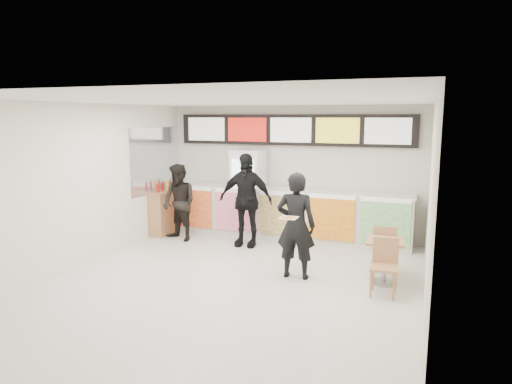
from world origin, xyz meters
The scene contains 15 objects.
floor centered at (0.00, 0.00, 0.00)m, with size 7.00×7.00×0.00m, color beige.
ceiling centered at (0.00, 0.00, 3.00)m, with size 7.00×7.00×0.00m, color white.
wall_back centered at (0.00, 3.50, 1.50)m, with size 6.00×6.00×0.00m, color silver.
wall_left centered at (-3.00, 0.00, 1.50)m, with size 7.00×7.00×0.00m, color silver.
wall_right centered at (3.00, 0.00, 1.50)m, with size 7.00×7.00×0.00m, color silver.
service_counter centered at (0.00, 3.09, 0.57)m, with size 5.56×0.77×1.14m.
menu_board centered at (0.00, 3.41, 2.45)m, with size 5.50×0.14×0.70m.
drinks_fridge centered at (-0.93, 3.11, 1.00)m, with size 0.70×0.67×2.00m.
mirror_panel centered at (-2.99, 2.45, 1.75)m, with size 0.01×2.00×1.50m, color #B2B7BF.
customer_main centered at (0.90, 0.68, 0.92)m, with size 0.67×0.44×1.84m, color black.
customer_left centered at (-2.18, 2.08, 0.86)m, with size 0.84×0.65×1.72m, color black.
customer_mid centered at (-0.64, 2.21, 1.00)m, with size 1.17×0.49×2.00m, color black.
pizza_slice centered at (0.90, 0.23, 1.16)m, with size 0.36×0.36×0.02m.
cafe_table centered at (2.36, 0.91, 0.52)m, with size 0.64×1.53×0.88m.
condiment_ledge centered at (-2.82, 2.49, 0.53)m, with size 0.37×0.92×1.23m.
Camera 1 is at (2.92, -6.64, 2.76)m, focal length 32.00 mm.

